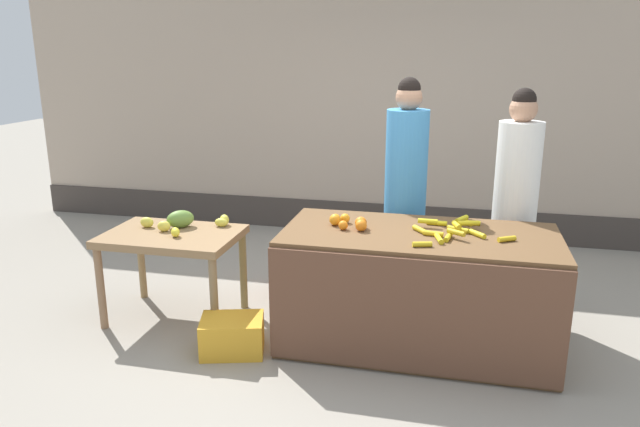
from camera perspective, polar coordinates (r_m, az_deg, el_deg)
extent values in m
plane|color=gray|center=(4.61, 3.16, -11.66)|extent=(24.00, 24.00, 0.00)
cube|color=tan|center=(6.85, 7.46, 10.33)|extent=(9.10, 0.20, 2.99)
cube|color=#3F3833|center=(6.98, 6.99, -0.57)|extent=(9.10, 0.04, 0.36)
cube|color=brown|center=(4.38, 9.32, -7.17)|extent=(1.93, 0.92, 0.86)
cube|color=brown|center=(3.95, 8.80, -9.79)|extent=(1.93, 0.03, 0.80)
cube|color=olive|center=(4.79, -14.05, -2.15)|extent=(1.03, 0.71, 0.06)
cylinder|color=#8B684B|center=(4.89, -20.31, -6.78)|extent=(0.06, 0.06, 0.66)
cylinder|color=#866D4D|center=(4.46, -10.13, -8.17)|extent=(0.06, 0.06, 0.66)
cylinder|color=#92754B|center=(5.37, -16.78, -4.45)|extent=(0.06, 0.06, 0.66)
cylinder|color=olive|center=(4.99, -7.38, -5.46)|extent=(0.06, 0.06, 0.66)
cylinder|color=gold|center=(4.23, 14.88, -1.91)|extent=(0.12, 0.13, 0.04)
cylinder|color=gold|center=(4.24, 9.57, -1.55)|extent=(0.12, 0.14, 0.04)
cylinder|color=gold|center=(4.07, 11.36, -2.38)|extent=(0.07, 0.16, 0.04)
cylinder|color=gold|center=(4.30, 13.11, -1.50)|extent=(0.16, 0.10, 0.04)
cylinder|color=yellow|center=(4.48, 14.23, -0.86)|extent=(0.15, 0.04, 0.04)
cylinder|color=gold|center=(4.50, 13.93, -0.78)|extent=(0.09, 0.14, 0.04)
cylinder|color=yellow|center=(4.42, 11.15, -0.89)|extent=(0.15, 0.05, 0.04)
cylinder|color=yellow|center=(4.17, 10.81, -1.91)|extent=(0.14, 0.06, 0.04)
cylinder|color=gold|center=(3.93, 9.79, -2.93)|extent=(0.13, 0.07, 0.04)
cylinder|color=gold|center=(4.17, 17.51, -2.35)|extent=(0.13, 0.10, 0.04)
cylinder|color=gold|center=(4.12, 12.23, -2.21)|extent=(0.06, 0.16, 0.04)
cylinder|color=yellow|center=(4.45, 13.46, -0.52)|extent=(0.10, 0.14, 0.04)
cylinder|color=gold|center=(4.12, 12.94, -1.78)|extent=(0.13, 0.10, 0.04)
cylinder|color=yellow|center=(4.29, 12.98, -1.09)|extent=(0.07, 0.13, 0.04)
cylinder|color=yellow|center=(4.36, 14.05, -0.91)|extent=(0.16, 0.08, 0.04)
cylinder|color=yellow|center=(4.34, 10.32, -0.74)|extent=(0.14, 0.04, 0.04)
sphere|color=orange|center=(4.26, 3.94, -0.91)|extent=(0.09, 0.09, 0.09)
sphere|color=orange|center=(4.23, 2.24, -1.13)|extent=(0.07, 0.07, 0.07)
sphere|color=orange|center=(4.21, 3.97, -1.15)|extent=(0.08, 0.08, 0.08)
sphere|color=orange|center=(4.39, 2.42, -0.47)|extent=(0.07, 0.07, 0.07)
sphere|color=orange|center=(4.34, 1.47, -0.60)|extent=(0.09, 0.09, 0.09)
ellipsoid|color=#DBCF45|center=(4.96, -16.29, -0.81)|extent=(0.11, 0.07, 0.08)
ellipsoid|color=yellow|center=(4.88, -9.17, -0.62)|extent=(0.10, 0.11, 0.09)
ellipsoid|color=yellow|center=(4.66, -13.72, -1.76)|extent=(0.11, 0.12, 0.07)
ellipsoid|color=#DACF43|center=(4.85, -9.47, -0.85)|extent=(0.11, 0.06, 0.07)
ellipsoid|color=yellow|center=(4.82, -14.76, -1.19)|extent=(0.11, 0.09, 0.09)
ellipsoid|color=olive|center=(4.89, -13.27, -0.52)|extent=(0.26, 0.25, 0.14)
cylinder|color=#33333D|center=(5.07, 7.93, -4.62)|extent=(0.29, 0.29, 0.74)
cylinder|color=#3F8CCC|center=(4.85, 8.29, 4.53)|extent=(0.34, 0.34, 0.90)
sphere|color=tan|center=(4.78, 8.55, 10.97)|extent=(0.21, 0.21, 0.21)
sphere|color=black|center=(4.78, 8.58, 11.79)|extent=(0.18, 0.18, 0.18)
cylinder|color=#33333D|center=(5.08, 17.67, -5.39)|extent=(0.29, 0.29, 0.71)
cylinder|color=white|center=(4.87, 18.42, 3.31)|extent=(0.34, 0.34, 0.87)
sphere|color=tan|center=(4.79, 18.97, 9.48)|extent=(0.21, 0.21, 0.21)
sphere|color=black|center=(4.78, 19.04, 10.29)|extent=(0.18, 0.18, 0.18)
cube|color=gold|center=(4.37, -8.43, -11.51)|extent=(0.51, 0.43, 0.26)
ellipsoid|color=maroon|center=(5.23, -2.89, -4.83)|extent=(0.30, 0.36, 0.57)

